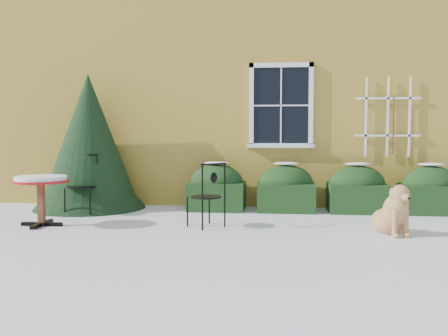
# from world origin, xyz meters

# --- Properties ---
(ground) EXTENTS (80.00, 80.00, 0.00)m
(ground) POSITION_xyz_m (0.00, 0.00, 0.00)
(ground) COLOR white
(ground) RESTS_ON ground
(house) EXTENTS (12.40, 8.40, 6.40)m
(house) POSITION_xyz_m (0.00, 7.00, 3.22)
(house) COLOR gold
(house) RESTS_ON ground
(hedge_row) EXTENTS (4.95, 0.80, 0.91)m
(hedge_row) POSITION_xyz_m (1.65, 2.55, 0.40)
(hedge_row) COLOR black
(hedge_row) RESTS_ON ground
(evergreen_shrub) EXTENTS (2.12, 2.12, 2.57)m
(evergreen_shrub) POSITION_xyz_m (-2.75, 2.49, 1.03)
(evergreen_shrub) COLOR black
(evergreen_shrub) RESTS_ON ground
(bistro_table) EXTENTS (0.84, 0.84, 0.78)m
(bistro_table) POSITION_xyz_m (-2.82, 0.61, 0.65)
(bistro_table) COLOR black
(bistro_table) RESTS_ON ground
(patio_chair_near) EXTENTS (0.62, 0.62, 1.00)m
(patio_chair_near) POSITION_xyz_m (-0.23, 0.77, 0.50)
(patio_chair_near) COLOR black
(patio_chair_near) RESTS_ON ground
(patio_chair_far) EXTENTS (0.51, 0.51, 1.07)m
(patio_chair_far) POSITION_xyz_m (-2.63, 1.79, 0.53)
(patio_chair_far) COLOR black
(patio_chair_far) RESTS_ON ground
(dog) EXTENTS (0.62, 0.83, 0.75)m
(dog) POSITION_xyz_m (2.48, 0.50, 0.30)
(dog) COLOR tan
(dog) RESTS_ON ground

